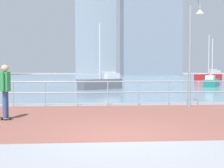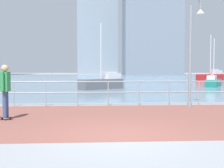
{
  "view_description": "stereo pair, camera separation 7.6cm",
  "coord_description": "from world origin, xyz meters",
  "views": [
    {
      "loc": [
        -0.63,
        -6.59,
        1.61
      ],
      "look_at": [
        0.04,
        3.43,
        1.1
      ],
      "focal_mm": 43.82,
      "sensor_mm": 36.0,
      "label": 1
    },
    {
      "loc": [
        -0.55,
        -6.59,
        1.61
      ],
      "look_at": [
        0.04,
        3.43,
        1.1
      ],
      "focal_mm": 43.82,
      "sensor_mm": 36.0,
      "label": 2
    }
  ],
  "objects": [
    {
      "name": "brick_paving",
      "position": [
        0.0,
        2.57,
        0.0
      ],
      "size": [
        28.0,
        6.29,
        0.01
      ],
      "primitive_type": "cube",
      "color": "brown",
      "rests_on": "ground"
    },
    {
      "name": "sailboat_blue",
      "position": [
        10.83,
        19.27,
        0.45
      ],
      "size": [
        2.66,
        3.35,
        4.66
      ],
      "color": "#197266",
      "rests_on": "ground"
    },
    {
      "name": "harbor_water",
      "position": [
        0.0,
        50.72,
        0.0
      ],
      "size": [
        180.0,
        88.0,
        0.0
      ],
      "primitive_type": "cube",
      "color": "#6B899E",
      "rests_on": "ground"
    },
    {
      "name": "sailboat_navy",
      "position": [
        16.02,
        31.88,
        0.64
      ],
      "size": [
        4.78,
        3.82,
        6.66
      ],
      "color": "#B21E1E",
      "rests_on": "ground"
    },
    {
      "name": "waterfront_railing",
      "position": [
        0.0,
        5.72,
        0.77
      ],
      "size": [
        25.25,
        0.06,
        1.12
      ],
      "color": "#8C99A3",
      "rests_on": "ground"
    },
    {
      "name": "skateboarder",
      "position": [
        -3.47,
        2.37,
        1.08
      ],
      "size": [
        0.4,
        0.55,
        1.79
      ],
      "color": "black",
      "rests_on": "ground"
    },
    {
      "name": "tower_slate",
      "position": [
        0.17,
        105.41,
        17.1
      ],
      "size": [
        15.56,
        14.51,
        35.86
      ],
      "color": "#8493A3",
      "rests_on": "ground"
    },
    {
      "name": "sailboat_red",
      "position": [
        -0.01,
        16.65,
        0.53
      ],
      "size": [
        3.93,
        3.33,
        5.58
      ],
      "color": "#595960",
      "rests_on": "ground"
    },
    {
      "name": "lamppost",
      "position": [
        3.71,
        5.18,
        2.76
      ],
      "size": [
        0.78,
        0.48,
        4.99
      ],
      "color": "gray",
      "rests_on": "ground"
    },
    {
      "name": "ground",
      "position": [
        0.0,
        40.0,
        0.0
      ],
      "size": [
        220.0,
        220.0,
        0.0
      ],
      "primitive_type": "plane",
      "color": "gray"
    }
  ]
}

